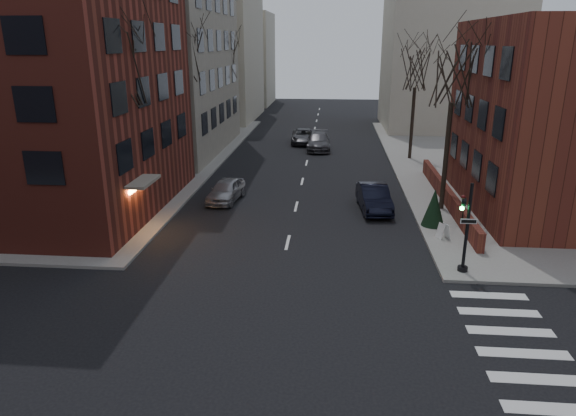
{
  "coord_description": "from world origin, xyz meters",
  "views": [
    {
      "loc": [
        2.16,
        -12.22,
        9.79
      ],
      "look_at": [
        0.06,
        11.55,
        2.0
      ],
      "focal_mm": 32.0,
      "sensor_mm": 36.0,
      "label": 1
    }
  ],
  "objects_px": {
    "car_lane_gray": "(318,141)",
    "car_lane_far": "(303,136)",
    "tree_left_c": "(224,59)",
    "sandwich_board": "(443,231)",
    "parked_sedan": "(374,198)",
    "streetlamp_far": "(235,96)",
    "evergreen_shrub": "(434,207)",
    "car_lane_silver": "(226,190)",
    "tree_left_a": "(119,68)",
    "streetlamp_near": "(181,126)",
    "traffic_signal": "(465,233)",
    "tree_right_a": "(454,74)",
    "tree_left_b": "(185,53)",
    "tree_right_b": "(416,69)"
  },
  "relations": [
    {
      "from": "car_lane_gray",
      "to": "car_lane_far",
      "type": "relative_size",
      "value": 1.07
    },
    {
      "from": "tree_left_c",
      "to": "evergreen_shrub",
      "type": "bearing_deg",
      "value": -56.7
    },
    {
      "from": "tree_left_c",
      "to": "car_lane_far",
      "type": "distance_m",
      "value": 10.93
    },
    {
      "from": "tree_left_c",
      "to": "sandwich_board",
      "type": "bearing_deg",
      "value": -58.34
    },
    {
      "from": "tree_right_b",
      "to": "tree_left_c",
      "type": "bearing_deg",
      "value": 155.56
    },
    {
      "from": "tree_left_b",
      "to": "car_lane_silver",
      "type": "xyz_separation_m",
      "value": [
        4.24,
        -7.2,
        -8.21
      ]
    },
    {
      "from": "traffic_signal",
      "to": "parked_sedan",
      "type": "relative_size",
      "value": 0.85
    },
    {
      "from": "tree_left_a",
      "to": "sandwich_board",
      "type": "distance_m",
      "value": 18.52
    },
    {
      "from": "tree_left_a",
      "to": "car_lane_silver",
      "type": "relative_size",
      "value": 2.47
    },
    {
      "from": "tree_left_c",
      "to": "tree_right_a",
      "type": "distance_m",
      "value": 28.17
    },
    {
      "from": "streetlamp_far",
      "to": "tree_left_b",
      "type": "bearing_deg",
      "value": -92.15
    },
    {
      "from": "traffic_signal",
      "to": "tree_left_c",
      "type": "height_order",
      "value": "tree_left_c"
    },
    {
      "from": "parked_sedan",
      "to": "car_lane_silver",
      "type": "relative_size",
      "value": 1.13
    },
    {
      "from": "car_lane_gray",
      "to": "tree_left_c",
      "type": "bearing_deg",
      "value": 153.69
    },
    {
      "from": "tree_right_a",
      "to": "sandwich_board",
      "type": "relative_size",
      "value": 12.03
    },
    {
      "from": "car_lane_silver",
      "to": "tree_right_a",
      "type": "bearing_deg",
      "value": 3.9
    },
    {
      "from": "evergreen_shrub",
      "to": "streetlamp_near",
      "type": "bearing_deg",
      "value": 155.79
    },
    {
      "from": "tree_left_c",
      "to": "tree_right_b",
      "type": "relative_size",
      "value": 1.06
    },
    {
      "from": "car_lane_silver",
      "to": "car_lane_far",
      "type": "bearing_deg",
      "value": 86.64
    },
    {
      "from": "parked_sedan",
      "to": "traffic_signal",
      "type": "bearing_deg",
      "value": -75.32
    },
    {
      "from": "car_lane_silver",
      "to": "car_lane_far",
      "type": "xyz_separation_m",
      "value": [
        3.76,
        19.92,
        -0.01
      ]
    },
    {
      "from": "evergreen_shrub",
      "to": "car_lane_far",
      "type": "bearing_deg",
      "value": 109.65
    },
    {
      "from": "tree_right_b",
      "to": "parked_sedan",
      "type": "relative_size",
      "value": 1.96
    },
    {
      "from": "tree_right_a",
      "to": "evergreen_shrub",
      "type": "relative_size",
      "value": 4.69
    },
    {
      "from": "tree_left_b",
      "to": "tree_left_c",
      "type": "bearing_deg",
      "value": 90.0
    },
    {
      "from": "tree_left_c",
      "to": "tree_right_b",
      "type": "bearing_deg",
      "value": -24.44
    },
    {
      "from": "streetlamp_far",
      "to": "evergreen_shrub",
      "type": "bearing_deg",
      "value": -59.61
    },
    {
      "from": "tree_right_b",
      "to": "streetlamp_far",
      "type": "relative_size",
      "value": 1.46
    },
    {
      "from": "sandwich_board",
      "to": "evergreen_shrub",
      "type": "xyz_separation_m",
      "value": [
        -0.18,
        1.94,
        0.63
      ]
    },
    {
      "from": "traffic_signal",
      "to": "parked_sedan",
      "type": "distance_m",
      "value": 9.37
    },
    {
      "from": "tree_left_b",
      "to": "evergreen_shrub",
      "type": "height_order",
      "value": "tree_left_b"
    },
    {
      "from": "tree_left_a",
      "to": "tree_right_a",
      "type": "xyz_separation_m",
      "value": [
        17.6,
        4.0,
        -0.44
      ]
    },
    {
      "from": "streetlamp_far",
      "to": "sandwich_board",
      "type": "xyz_separation_m",
      "value": [
        16.11,
        -29.1,
        -3.68
      ]
    },
    {
      "from": "tree_left_a",
      "to": "streetlamp_near",
      "type": "height_order",
      "value": "tree_left_a"
    },
    {
      "from": "tree_right_b",
      "to": "car_lane_gray",
      "type": "xyz_separation_m",
      "value": [
        -8.0,
        3.66,
        -6.81
      ]
    },
    {
      "from": "parked_sedan",
      "to": "car_lane_gray",
      "type": "bearing_deg",
      "value": 96.8
    },
    {
      "from": "tree_right_b",
      "to": "streetlamp_far",
      "type": "xyz_separation_m",
      "value": [
        -17.0,
        10.0,
        -3.35
      ]
    },
    {
      "from": "tree_left_a",
      "to": "streetlamp_near",
      "type": "bearing_deg",
      "value": 85.71
    },
    {
      "from": "tree_left_a",
      "to": "tree_left_c",
      "type": "height_order",
      "value": "tree_left_a"
    },
    {
      "from": "parked_sedan",
      "to": "sandwich_board",
      "type": "height_order",
      "value": "parked_sedan"
    },
    {
      "from": "tree_right_a",
      "to": "streetlamp_far",
      "type": "height_order",
      "value": "tree_right_a"
    },
    {
      "from": "tree_left_a",
      "to": "streetlamp_far",
      "type": "distance_m",
      "value": 28.32
    },
    {
      "from": "tree_right_b",
      "to": "car_lane_silver",
      "type": "distance_m",
      "value": 20.0
    },
    {
      "from": "car_lane_silver",
      "to": "car_lane_gray",
      "type": "bearing_deg",
      "value": 79.7
    },
    {
      "from": "traffic_signal",
      "to": "tree_left_c",
      "type": "xyz_separation_m",
      "value": [
        -16.74,
        31.01,
        6.12
      ]
    },
    {
      "from": "car_lane_gray",
      "to": "sandwich_board",
      "type": "height_order",
      "value": "car_lane_gray"
    },
    {
      "from": "tree_left_a",
      "to": "sandwich_board",
      "type": "height_order",
      "value": "tree_left_a"
    },
    {
      "from": "parked_sedan",
      "to": "sandwich_board",
      "type": "xyz_separation_m",
      "value": [
        3.19,
        -4.82,
        -0.22
      ]
    },
    {
      "from": "traffic_signal",
      "to": "streetlamp_far",
      "type": "bearing_deg",
      "value": 116.06
    },
    {
      "from": "streetlamp_near",
      "to": "car_lane_far",
      "type": "xyz_separation_m",
      "value": [
        7.4,
        16.72,
        -3.54
      ]
    }
  ]
}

